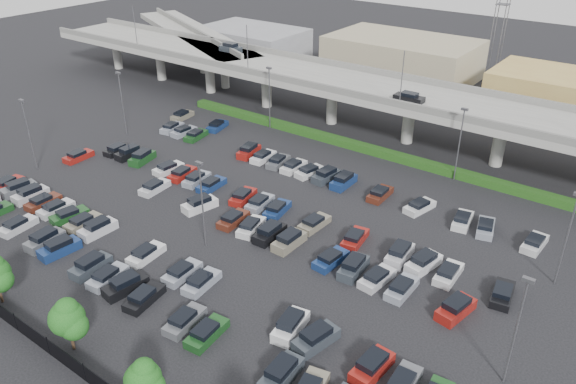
{
  "coord_description": "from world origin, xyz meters",
  "views": [
    {
      "loc": [
        38.4,
        -44.53,
        34.9
      ],
      "look_at": [
        2.07,
        4.62,
        2.0
      ],
      "focal_mm": 35.0,
      "sensor_mm": 36.0,
      "label": 1
    }
  ],
  "objects": [
    {
      "name": "overpass",
      "position": [
        -0.25,
        32.01,
        6.97
      ],
      "size": [
        150.0,
        13.0,
        15.8
      ],
      "color": "gray",
      "rests_on": "ground"
    },
    {
      "name": "parked_cars",
      "position": [
        -0.87,
        -3.88,
        0.61
      ],
      "size": [
        63.08,
        41.69,
        1.67
      ],
      "color": "silver",
      "rests_on": "ground"
    },
    {
      "name": "ground",
      "position": [
        0.0,
        0.0,
        0.0
      ],
      "size": [
        280.0,
        280.0,
        0.0
      ],
      "primitive_type": "plane",
      "color": "black"
    },
    {
      "name": "tree_row",
      "position": [
        0.7,
        -26.53,
        3.52
      ],
      "size": [
        65.07,
        3.66,
        5.94
      ],
      "color": "#332316",
      "rests_on": "ground"
    },
    {
      "name": "light_poles",
      "position": [
        -4.13,
        2.0,
        6.24
      ],
      "size": [
        66.9,
        48.38,
        10.3
      ],
      "color": "#545359",
      "rests_on": "ground"
    },
    {
      "name": "hedge",
      "position": [
        0.0,
        25.0,
        0.55
      ],
      "size": [
        66.0,
        1.6,
        1.1
      ],
      "primitive_type": "cube",
      "color": "#183E12",
      "rests_on": "ground"
    },
    {
      "name": "fence",
      "position": [
        -0.05,
        -28.0,
        0.9
      ],
      "size": [
        70.0,
        0.1,
        2.0
      ],
      "color": "black",
      "rests_on": "ground"
    },
    {
      "name": "on_ramp",
      "position": [
        -52.1,
        43.05,
        6.86
      ],
      "size": [
        50.93,
        30.13,
        8.8
      ],
      "color": "gray",
      "rests_on": "ground"
    },
    {
      "name": "comm_tower",
      "position": [
        4.0,
        74.0,
        15.61
      ],
      "size": [
        2.4,
        2.4,
        30.0
      ],
      "color": "#545359",
      "rests_on": "ground"
    },
    {
      "name": "distant_buildings",
      "position": [
        12.38,
        61.81,
        3.74
      ],
      "size": [
        138.0,
        24.0,
        9.0
      ],
      "color": "gray",
      "rests_on": "ground"
    }
  ]
}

